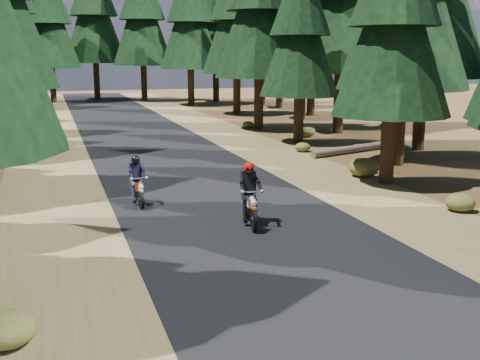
% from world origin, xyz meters
% --- Properties ---
extents(ground, '(120.00, 120.00, 0.00)m').
position_xyz_m(ground, '(0.00, 0.00, 0.00)').
color(ground, '#462F19').
rests_on(ground, ground).
extents(road, '(6.00, 100.00, 0.01)m').
position_xyz_m(road, '(0.00, 5.00, 0.01)').
color(road, black).
rests_on(road, ground).
extents(shoulder_l, '(3.20, 100.00, 0.01)m').
position_xyz_m(shoulder_l, '(-4.60, 5.00, 0.00)').
color(shoulder_l, brown).
rests_on(shoulder_l, ground).
extents(shoulder_r, '(3.20, 100.00, 0.01)m').
position_xyz_m(shoulder_r, '(4.60, 5.00, 0.00)').
color(shoulder_r, brown).
rests_on(shoulder_r, ground).
extents(log_near, '(5.14, 2.12, 0.32)m').
position_xyz_m(log_near, '(8.27, 10.56, 0.16)').
color(log_near, '#4C4233').
rests_on(log_near, ground).
extents(understory_shrubs, '(15.89, 28.81, 0.65)m').
position_xyz_m(understory_shrubs, '(0.73, 7.31, 0.27)').
color(understory_shrubs, '#474C1E').
rests_on(understory_shrubs, ground).
extents(rider_lead, '(0.81, 1.84, 1.58)m').
position_xyz_m(rider_lead, '(0.14, 1.13, 0.53)').
color(rider_lead, silver).
rests_on(rider_lead, road).
extents(rider_follow, '(0.54, 1.59, 1.40)m').
position_xyz_m(rider_follow, '(-2.24, 4.06, 0.47)').
color(rider_follow, '#A8210B').
rests_on(rider_follow, road).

